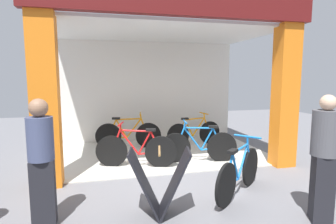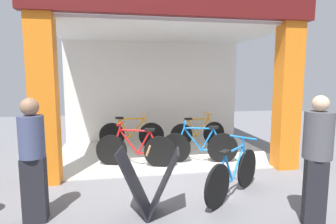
% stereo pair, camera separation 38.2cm
% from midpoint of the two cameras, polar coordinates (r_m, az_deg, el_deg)
% --- Properties ---
extents(ground_plane, '(18.37, 18.37, 0.00)m').
position_cam_midpoint_polar(ground_plane, '(5.61, 3.49, -12.79)').
color(ground_plane, slate).
rests_on(ground_plane, ground).
extents(shop_facade, '(5.38, 3.48, 3.61)m').
position_cam_midpoint_polar(shop_facade, '(6.87, 0.32, 7.49)').
color(shop_facade, beige).
rests_on(shop_facade, ground).
extents(bicycle_inside_0, '(1.68, 0.60, 0.96)m').
position_cam_midpoint_polar(bicycle_inside_0, '(5.96, -4.87, -7.72)').
color(bicycle_inside_0, black).
rests_on(bicycle_inside_0, ground).
extents(bicycle_inside_1, '(1.72, 0.48, 0.96)m').
position_cam_midpoint_polar(bicycle_inside_1, '(6.24, 8.25, -7.08)').
color(bicycle_inside_1, black).
rests_on(bicycle_inside_1, ground).
extents(bicycle_inside_2, '(1.74, 0.48, 0.97)m').
position_cam_midpoint_polar(bicycle_inside_2, '(7.52, -6.10, -4.53)').
color(bicycle_inside_2, black).
rests_on(bicycle_inside_2, ground).
extents(bicycle_inside_3, '(1.64, 0.45, 0.91)m').
position_cam_midpoint_polar(bicycle_inside_3, '(7.79, 7.59, -4.32)').
color(bicycle_inside_3, black).
rests_on(bicycle_inside_3, ground).
extents(bicycle_parked_0, '(1.33, 1.13, 0.94)m').
position_cam_midpoint_polar(bicycle_parked_0, '(4.68, 15.73, -12.33)').
color(bicycle_parked_0, black).
rests_on(bicycle_parked_0, ground).
extents(sandwich_board_sign, '(0.92, 0.64, 0.95)m').
position_cam_midpoint_polar(sandwich_board_sign, '(3.94, -1.16, -14.39)').
color(sandwich_board_sign, black).
rests_on(sandwich_board_sign, ground).
extents(pedestrian_1, '(0.34, 0.34, 1.66)m').
position_cam_midpoint_polar(pedestrian_1, '(3.98, -23.70, -8.89)').
color(pedestrian_1, black).
rests_on(pedestrian_1, ground).
extents(pedestrian_2, '(0.47, 0.47, 1.70)m').
position_cam_midpoint_polar(pedestrian_2, '(4.07, 30.80, -8.61)').
color(pedestrian_2, black).
rests_on(pedestrian_2, ground).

